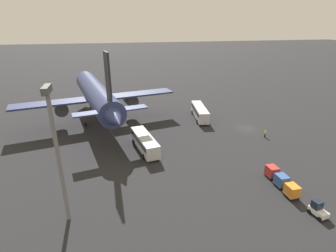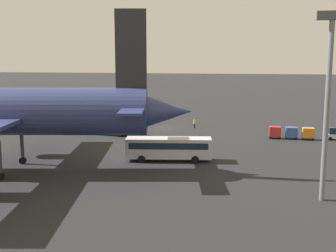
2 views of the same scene
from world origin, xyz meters
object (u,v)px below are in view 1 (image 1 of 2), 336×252
(airplane, at_px, (97,95))
(worker_person, at_px, (265,134))
(cargo_cart_red, at_px, (272,171))
(cargo_cart_orange, at_px, (292,191))
(shuttle_bus_far, at_px, (145,142))
(baggage_tug, at_px, (318,209))
(cargo_cart_blue, at_px, (282,180))
(shuttle_bus_near, at_px, (200,111))

(airplane, distance_m, worker_person, 41.86)
(airplane, height_order, cargo_cart_red, airplane)
(cargo_cart_orange, bearing_deg, shuttle_bus_far, 42.85)
(baggage_tug, distance_m, cargo_cart_red, 9.68)
(cargo_cart_orange, bearing_deg, worker_person, -22.49)
(cargo_cart_blue, bearing_deg, worker_person, -25.11)
(worker_person, height_order, cargo_cart_blue, cargo_cart_blue)
(shuttle_bus_far, height_order, baggage_tug, shuttle_bus_far)
(cargo_cart_red, bearing_deg, cargo_cart_orange, 177.28)
(baggage_tug, height_order, cargo_cart_orange, baggage_tug)
(shuttle_bus_far, relative_size, worker_person, 6.73)
(shuttle_bus_near, bearing_deg, airplane, 90.50)
(shuttle_bus_far, bearing_deg, shuttle_bus_near, -57.03)
(cargo_cart_blue, bearing_deg, shuttle_bus_far, 47.21)
(shuttle_bus_far, distance_m, cargo_cart_orange, 27.87)
(airplane, xyz_separation_m, cargo_cart_orange, (-39.47, -28.28, -6.09))
(cargo_cart_red, bearing_deg, worker_person, -28.68)
(baggage_tug, distance_m, cargo_cart_orange, 4.28)
(baggage_tug, relative_size, cargo_cart_red, 1.25)
(cargo_cart_red, bearing_deg, shuttle_bus_far, 52.11)
(cargo_cart_orange, distance_m, cargo_cart_red, 5.48)
(worker_person, relative_size, cargo_cart_orange, 0.84)
(baggage_tug, height_order, worker_person, baggage_tug)
(baggage_tug, relative_size, worker_person, 1.48)
(shuttle_bus_far, relative_size, cargo_cart_red, 5.68)
(worker_person, distance_m, cargo_cart_red, 17.20)
(airplane, height_order, cargo_cart_orange, airplane)
(airplane, xyz_separation_m, cargo_cart_blue, (-36.73, -28.44, -6.09))
(airplane, bearing_deg, baggage_tug, -157.44)
(airplane, distance_m, cargo_cart_blue, 46.85)
(cargo_cart_orange, height_order, cargo_cart_blue, same)
(shuttle_bus_near, relative_size, shuttle_bus_far, 1.05)
(shuttle_bus_near, bearing_deg, cargo_cart_orange, -169.09)
(cargo_cart_orange, height_order, cargo_cart_red, same)
(airplane, relative_size, cargo_cart_orange, 22.73)
(worker_person, relative_size, cargo_cart_red, 0.84)
(shuttle_bus_near, height_order, cargo_cart_red, shuttle_bus_near)
(worker_person, height_order, cargo_cart_red, cargo_cart_red)
(baggage_tug, height_order, cargo_cart_blue, baggage_tug)
(shuttle_bus_far, xyz_separation_m, cargo_cart_red, (-14.95, -19.21, -0.68))
(cargo_cart_orange, bearing_deg, baggage_tug, -167.85)
(airplane, bearing_deg, cargo_cart_orange, -155.59)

